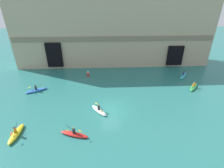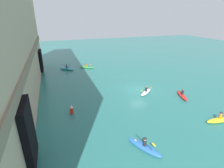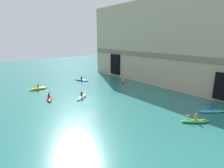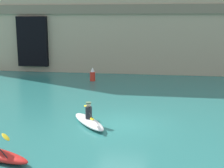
% 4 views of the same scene
% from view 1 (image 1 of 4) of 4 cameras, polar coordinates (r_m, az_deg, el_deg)
% --- Properties ---
extents(ground_plane, '(120.00, 120.00, 0.00)m').
position_cam_1_polar(ground_plane, '(23.90, -0.41, -8.34)').
color(ground_plane, '#28706B').
extents(cliff_bluff, '(39.60, 5.66, 16.58)m').
position_cam_1_polar(cliff_bluff, '(36.85, 0.55, 18.88)').
color(cliff_bluff, tan).
rests_on(cliff_bluff, ground).
extents(kayak_cyan, '(2.66, 3.15, 1.26)m').
position_cam_1_polar(kayak_cyan, '(35.20, 22.23, 2.58)').
color(kayak_cyan, '#33B2C6').
rests_on(kayak_cyan, ground).
extents(kayak_red, '(3.35, 1.71, 1.19)m').
position_cam_1_polar(kayak_red, '(20.51, -12.26, -15.66)').
color(kayak_red, red).
rests_on(kayak_red, ground).
extents(kayak_green, '(2.68, 3.12, 1.08)m').
position_cam_1_polar(kayak_green, '(31.85, 25.08, -0.79)').
color(kayak_green, green).
rests_on(kayak_green, ground).
extents(kayak_white, '(2.38, 2.82, 1.16)m').
position_cam_1_polar(kayak_white, '(23.49, -4.30, -8.49)').
color(kayak_white, white).
rests_on(kayak_white, ground).
extents(kayak_yellow, '(1.02, 3.28, 1.18)m').
position_cam_1_polar(kayak_yellow, '(22.74, -28.83, -13.99)').
color(kayak_yellow, yellow).
rests_on(kayak_yellow, ground).
extents(kayak_blue, '(3.37, 2.28, 1.10)m').
position_cam_1_polar(kayak_blue, '(30.36, -23.49, -1.85)').
color(kayak_blue, blue).
rests_on(kayak_blue, ground).
extents(marker_buoy, '(0.44, 0.44, 1.15)m').
position_cam_1_polar(marker_buoy, '(33.00, -7.83, 3.42)').
color(marker_buoy, red).
rests_on(marker_buoy, ground).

